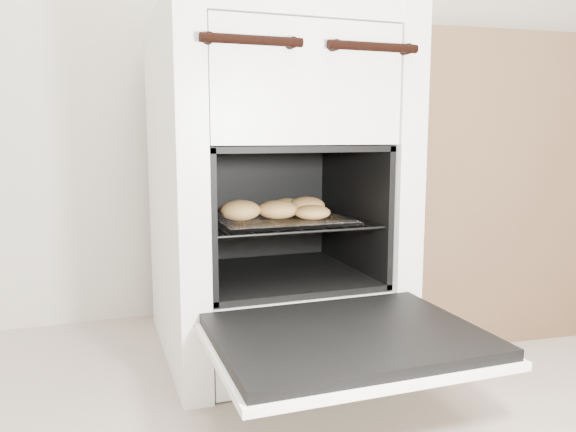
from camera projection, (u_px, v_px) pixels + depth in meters
The scene contains 6 objects.
stove at pixel (271, 191), 1.51m from camera, with size 0.58×0.65×0.89m.
oven_door at pixel (347, 339), 1.09m from camera, with size 0.52×0.41×0.04m.
oven_rack at pixel (278, 220), 1.46m from camera, with size 0.42×0.41×0.01m.
foil_sheet at pixel (281, 219), 1.44m from camera, with size 0.33×0.29×0.01m, color silver.
baked_rolls at pixel (281, 209), 1.44m from camera, with size 0.32×0.25×0.05m.
counter at pixel (483, 183), 1.83m from camera, with size 0.86×0.57×0.86m, color brown.
Camera 1 is at (-0.36, -0.26, 0.59)m, focal length 35.00 mm.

